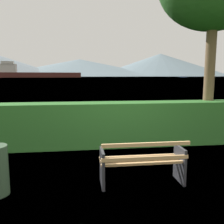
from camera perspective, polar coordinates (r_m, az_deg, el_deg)
The scene contains 7 objects.
ground_plane at distance 4.85m, azimuth 6.81°, elevation -16.01°, with size 1400.00×1400.00×0.00m, color #4C6B33.
water_surface at distance 310.56m, azimuth -7.39°, elevation 8.08°, with size 620.00×620.00×0.00m, color slate.
park_bench at distance 4.64m, azimuth 7.09°, elevation -11.56°, with size 1.56×0.57×0.87m.
hedge_row at distance 7.07m, azimuth 1.76°, elevation -2.78°, with size 11.85×0.77×1.25m, color #2D6B28.
cargo_ship_large at distance 247.91m, azimuth -18.41°, elevation 8.58°, with size 82.28×25.01×14.78m.
sailboat_mid at distance 261.48m, azimuth 16.27°, elevation 7.85°, with size 7.63×4.52×1.38m.
distant_hills at distance 576.63m, azimuth -16.46°, elevation 10.94°, with size 830.60×488.77×70.93m.
Camera 1 is at (-1.12, -4.27, 2.01)m, focal length 39.28 mm.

